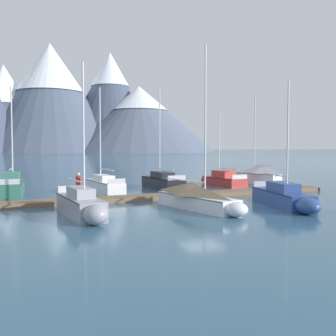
{
  "coord_description": "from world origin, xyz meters",
  "views": [
    {
      "loc": [
        -10.46,
        -21.77,
        3.64
      ],
      "look_at": [
        0.0,
        6.0,
        2.0
      ],
      "focal_mm": 42.4,
      "sensor_mm": 36.0,
      "label": 1
    }
  ],
  "objects_px": {
    "sailboat_outer_slip": "(285,197)",
    "sailboat_mid_dock_port": "(101,185)",
    "sailboat_end_of_dock": "(222,180)",
    "sailboat_nearest_berth": "(13,186)",
    "sailboat_far_berth": "(160,181)",
    "sailboat_mid_dock_starboard": "(198,196)",
    "sailboat_last_slip": "(257,174)",
    "person_on_dock": "(79,184)",
    "sailboat_second_berth": "(82,205)"
  },
  "relations": [
    {
      "from": "sailboat_second_berth",
      "to": "sailboat_mid_dock_starboard",
      "type": "xyz_separation_m",
      "value": [
        6.61,
        0.24,
        0.11
      ]
    },
    {
      "from": "sailboat_far_berth",
      "to": "sailboat_last_slip",
      "type": "xyz_separation_m",
      "value": [
        10.06,
        0.57,
        0.32
      ]
    },
    {
      "from": "sailboat_far_berth",
      "to": "sailboat_outer_slip",
      "type": "relative_size",
      "value": 1.16
    },
    {
      "from": "sailboat_nearest_berth",
      "to": "sailboat_far_berth",
      "type": "height_order",
      "value": "sailboat_far_berth"
    },
    {
      "from": "sailboat_nearest_berth",
      "to": "sailboat_outer_slip",
      "type": "bearing_deg",
      "value": -38.19
    },
    {
      "from": "sailboat_mid_dock_starboard",
      "to": "sailboat_mid_dock_port",
      "type": "bearing_deg",
      "value": 109.78
    },
    {
      "from": "sailboat_second_berth",
      "to": "sailboat_last_slip",
      "type": "xyz_separation_m",
      "value": [
        18.44,
        12.18,
        0.29
      ]
    },
    {
      "from": "sailboat_far_berth",
      "to": "sailboat_second_berth",
      "type": "bearing_deg",
      "value": -125.81
    },
    {
      "from": "sailboat_nearest_berth",
      "to": "sailboat_far_berth",
      "type": "bearing_deg",
      "value": 2.14
    },
    {
      "from": "sailboat_mid_dock_port",
      "to": "sailboat_far_berth",
      "type": "distance_m",
      "value": 5.54
    },
    {
      "from": "sailboat_nearest_berth",
      "to": "sailboat_outer_slip",
      "type": "height_order",
      "value": "sailboat_nearest_berth"
    },
    {
      "from": "person_on_dock",
      "to": "sailboat_far_berth",
      "type": "bearing_deg",
      "value": 41.11
    },
    {
      "from": "sailboat_second_berth",
      "to": "sailboat_far_berth",
      "type": "xyz_separation_m",
      "value": [
        8.38,
        11.61,
        -0.03
      ]
    },
    {
      "from": "sailboat_second_berth",
      "to": "sailboat_mid_dock_starboard",
      "type": "distance_m",
      "value": 6.62
    },
    {
      "from": "sailboat_mid_dock_starboard",
      "to": "sailboat_outer_slip",
      "type": "relative_size",
      "value": 1.23
    },
    {
      "from": "sailboat_end_of_dock",
      "to": "sailboat_last_slip",
      "type": "bearing_deg",
      "value": 1.8
    },
    {
      "from": "sailboat_second_berth",
      "to": "sailboat_far_berth",
      "type": "bearing_deg",
      "value": 54.19
    },
    {
      "from": "sailboat_end_of_dock",
      "to": "person_on_dock",
      "type": "bearing_deg",
      "value": -152.47
    },
    {
      "from": "sailboat_nearest_berth",
      "to": "sailboat_far_berth",
      "type": "xyz_separation_m",
      "value": [
        11.84,
        0.44,
        -0.08
      ]
    },
    {
      "from": "sailboat_last_slip",
      "to": "sailboat_mid_dock_starboard",
      "type": "bearing_deg",
      "value": -134.69
    },
    {
      "from": "sailboat_second_berth",
      "to": "person_on_dock",
      "type": "distance_m",
      "value": 4.8
    },
    {
      "from": "sailboat_outer_slip",
      "to": "person_on_dock",
      "type": "xyz_separation_m",
      "value": [
        -11.36,
        5.61,
        0.67
      ]
    },
    {
      "from": "person_on_dock",
      "to": "sailboat_outer_slip",
      "type": "bearing_deg",
      "value": -26.28
    },
    {
      "from": "sailboat_second_berth",
      "to": "sailboat_far_berth",
      "type": "height_order",
      "value": "sailboat_far_berth"
    },
    {
      "from": "sailboat_nearest_berth",
      "to": "sailboat_outer_slip",
      "type": "distance_m",
      "value": 19.49
    },
    {
      "from": "sailboat_mid_dock_port",
      "to": "sailboat_last_slip",
      "type": "xyz_separation_m",
      "value": [
        15.43,
        1.92,
        0.32
      ]
    },
    {
      "from": "sailboat_outer_slip",
      "to": "sailboat_mid_dock_port",
      "type": "bearing_deg",
      "value": 128.45
    },
    {
      "from": "sailboat_second_berth",
      "to": "sailboat_last_slip",
      "type": "height_order",
      "value": "sailboat_last_slip"
    },
    {
      "from": "sailboat_nearest_berth",
      "to": "sailboat_mid_dock_port",
      "type": "height_order",
      "value": "sailboat_mid_dock_port"
    },
    {
      "from": "sailboat_mid_dock_port",
      "to": "sailboat_last_slip",
      "type": "height_order",
      "value": "sailboat_last_slip"
    },
    {
      "from": "sailboat_last_slip",
      "to": "sailboat_mid_dock_port",
      "type": "bearing_deg",
      "value": -172.9
    },
    {
      "from": "sailboat_far_berth",
      "to": "sailboat_outer_slip",
      "type": "xyz_separation_m",
      "value": [
        3.48,
        -12.49,
        -0.02
      ]
    },
    {
      "from": "sailboat_mid_dock_starboard",
      "to": "sailboat_far_berth",
      "type": "xyz_separation_m",
      "value": [
        1.76,
        11.38,
        -0.14
      ]
    },
    {
      "from": "sailboat_nearest_berth",
      "to": "sailboat_end_of_dock",
      "type": "xyz_separation_m",
      "value": [
        18.02,
        0.89,
        -0.14
      ]
    },
    {
      "from": "person_on_dock",
      "to": "sailboat_last_slip",
      "type": "bearing_deg",
      "value": 22.55
    },
    {
      "from": "sailboat_nearest_berth",
      "to": "person_on_dock",
      "type": "xyz_separation_m",
      "value": [
        3.96,
        -6.44,
        0.57
      ]
    },
    {
      "from": "person_on_dock",
      "to": "sailboat_mid_dock_port",
      "type": "bearing_deg",
      "value": 65.54
    },
    {
      "from": "sailboat_mid_dock_starboard",
      "to": "person_on_dock",
      "type": "relative_size",
      "value": 5.45
    },
    {
      "from": "sailboat_last_slip",
      "to": "person_on_dock",
      "type": "relative_size",
      "value": 4.95
    },
    {
      "from": "sailboat_second_berth",
      "to": "sailboat_mid_dock_port",
      "type": "height_order",
      "value": "sailboat_mid_dock_port"
    },
    {
      "from": "sailboat_second_berth",
      "to": "sailboat_last_slip",
      "type": "distance_m",
      "value": 22.1
    },
    {
      "from": "sailboat_second_berth",
      "to": "sailboat_far_berth",
      "type": "relative_size",
      "value": 0.89
    },
    {
      "from": "sailboat_mid_dock_port",
      "to": "sailboat_end_of_dock",
      "type": "bearing_deg",
      "value": 8.86
    },
    {
      "from": "sailboat_nearest_berth",
      "to": "sailboat_mid_dock_starboard",
      "type": "height_order",
      "value": "sailboat_mid_dock_starboard"
    },
    {
      "from": "sailboat_second_berth",
      "to": "person_on_dock",
      "type": "bearing_deg",
      "value": 84.05
    },
    {
      "from": "sailboat_end_of_dock",
      "to": "sailboat_mid_dock_port",
      "type": "bearing_deg",
      "value": -171.14
    },
    {
      "from": "sailboat_mid_dock_starboard",
      "to": "sailboat_outer_slip",
      "type": "distance_m",
      "value": 5.36
    },
    {
      "from": "sailboat_end_of_dock",
      "to": "person_on_dock",
      "type": "distance_m",
      "value": 15.87
    },
    {
      "from": "sailboat_outer_slip",
      "to": "sailboat_last_slip",
      "type": "distance_m",
      "value": 14.63
    },
    {
      "from": "sailboat_mid_dock_starboard",
      "to": "person_on_dock",
      "type": "xyz_separation_m",
      "value": [
        -6.12,
        4.5,
        0.51
      ]
    }
  ]
}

